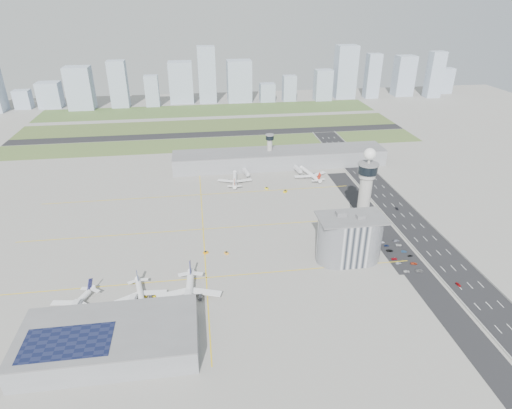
{
  "coord_description": "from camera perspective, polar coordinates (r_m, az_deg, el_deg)",
  "views": [
    {
      "loc": [
        -39.98,
        -245.22,
        156.86
      ],
      "look_at": [
        0.0,
        35.0,
        15.0
      ],
      "focal_mm": 30.0,
      "sensor_mm": 36.0,
      "label": 1
    }
  ],
  "objects": [
    {
      "name": "skyline_bldg_5",
      "position": [
        685.14,
        -17.86,
        15.02
      ],
      "size": [
        25.49,
        20.39,
        66.89
      ],
      "primitive_type": "cube",
      "color": "#9EADC1",
      "rests_on": "ground"
    },
    {
      "name": "tug_1",
      "position": [
        256.38,
        -13.5,
        -11.76
      ],
      "size": [
        2.9,
        2.13,
        1.59
      ],
      "primitive_type": null,
      "rotation": [
        0.0,
        0.0,
        -1.66
      ],
      "color": "yellow",
      "rests_on": "ground"
    },
    {
      "name": "secondary_tower",
      "position": [
        424.44,
        1.83,
        7.62
      ],
      "size": [
        8.6,
        8.6,
        31.9
      ],
      "color": "#ADAAA5",
      "rests_on": "ground"
    },
    {
      "name": "car_lot_5",
      "position": [
        310.28,
        16.43,
        -4.84
      ],
      "size": [
        3.58,
        1.37,
        1.16
      ],
      "primitive_type": "imported",
      "rotation": [
        0.0,
        0.0,
        1.61
      ],
      "color": "silver",
      "rests_on": "ground"
    },
    {
      "name": "car_hw_0",
      "position": [
        284.89,
        25.37,
        -9.61
      ],
      "size": [
        2.03,
        3.92,
        1.28
      ],
      "primitive_type": "imported",
      "rotation": [
        0.0,
        0.0,
        0.14
      ],
      "color": "maroon",
      "rests_on": "ground"
    },
    {
      "name": "car_hw_4",
      "position": [
        477.22,
        10.5,
        7.06
      ],
      "size": [
        1.75,
        3.72,
        1.23
      ],
      "primitive_type": "imported",
      "rotation": [
        0.0,
        0.0,
        0.08
      ],
      "color": "gray",
      "rests_on": "ground"
    },
    {
      "name": "terminal_pier",
      "position": [
        428.02,
        3.18,
        6.21
      ],
      "size": [
        210.0,
        32.0,
        15.8
      ],
      "color": "gray",
      "rests_on": "ground"
    },
    {
      "name": "skyline_bldg_3",
      "position": [
        722.56,
        -25.77,
        13.03
      ],
      "size": [
        32.3,
        25.84,
        36.93
      ],
      "primitive_type": "cube",
      "color": "#9EADC1",
      "rests_on": "ground"
    },
    {
      "name": "car_hw_1",
      "position": [
        360.23,
        18.27,
        -0.52
      ],
      "size": [
        1.62,
        4.02,
        1.3
      ],
      "primitive_type": "imported",
      "rotation": [
        0.0,
        0.0,
        -0.06
      ],
      "color": "black",
      "rests_on": "ground"
    },
    {
      "name": "airplane_near_c",
      "position": [
        247.81,
        -8.97,
        -11.23
      ],
      "size": [
        39.64,
        45.86,
        12.29
      ],
      "primitive_type": null,
      "rotation": [
        0.0,
        0.0,
        -1.63
      ],
      "color": "white",
      "rests_on": "ground"
    },
    {
      "name": "skyline_bldg_13",
      "position": [
        729.43,
        11.82,
        16.92
      ],
      "size": [
        32.26,
        25.81,
        81.2
      ],
      "primitive_type": "cube",
      "color": "#9EADC1",
      "rests_on": "ground"
    },
    {
      "name": "parking_lot",
      "position": [
        301.32,
        18.53,
        -6.3
      ],
      "size": [
        20.0,
        44.0,
        0.1
      ],
      "primitive_type": "cube",
      "color": "black",
      "rests_on": "ground"
    },
    {
      "name": "jet_bridge_near_0",
      "position": [
        250.97,
        -23.81,
        -13.97
      ],
      "size": [
        5.39,
        14.31,
        5.7
      ],
      "primitive_type": null,
      "rotation": [
        0.0,
        0.0,
        1.4
      ],
      "color": "silver",
      "rests_on": "ground"
    },
    {
      "name": "skyline_bldg_4",
      "position": [
        692.28,
        -22.43,
        14.15
      ],
      "size": [
        35.81,
        28.65,
        60.36
      ],
      "primitive_type": "cube",
      "color": "#9EADC1",
      "rests_on": "ground"
    },
    {
      "name": "airplane_far_a",
      "position": [
        389.73,
        -2.86,
        3.67
      ],
      "size": [
        34.82,
        39.75,
        10.29
      ],
      "primitive_type": null,
      "rotation": [
        0.0,
        0.0,
        1.47
      ],
      "color": "white",
      "rests_on": "ground"
    },
    {
      "name": "skyline_bldg_10",
      "position": [
        693.32,
        1.51,
        14.71
      ],
      "size": [
        23.01,
        18.41,
        27.75
      ],
      "primitive_type": "cube",
      "color": "#9EADC1",
      "rests_on": "ground"
    },
    {
      "name": "car_lot_10",
      "position": [
        310.56,
        18.49,
        -5.13
      ],
      "size": [
        4.39,
        2.57,
        1.15
      ],
      "primitive_type": "imported",
      "rotation": [
        0.0,
        0.0,
        1.4
      ],
      "color": "white",
      "rests_on": "ground"
    },
    {
      "name": "car_lot_9",
      "position": [
        304.36,
        19.12,
        -5.93
      ],
      "size": [
        3.69,
        1.68,
        1.17
      ],
      "primitive_type": "imported",
      "rotation": [
        0.0,
        0.0,
        1.45
      ],
      "color": "navy",
      "rests_on": "ground"
    },
    {
      "name": "jet_bridge_near_1",
      "position": [
        243.94,
        -16.84,
        -13.92
      ],
      "size": [
        5.39,
        14.31,
        5.7
      ],
      "primitive_type": null,
      "rotation": [
        0.0,
        0.0,
        1.4
      ],
      "color": "silver",
      "rests_on": "ground"
    },
    {
      "name": "grass_strip_2",
      "position": [
        644.89,
        -6.25,
        12.39
      ],
      "size": [
        480.0,
        70.0,
        0.08
      ],
      "primitive_type": "cube",
      "color": "#435B2B",
      "rests_on": "ground"
    },
    {
      "name": "car_lot_4",
      "position": [
        307.47,
        17.01,
        -5.24
      ],
      "size": [
        3.34,
        1.55,
        1.11
      ],
      "primitive_type": "imported",
      "rotation": [
        0.0,
        0.0,
        1.49
      ],
      "color": "navy",
      "rests_on": "ground"
    },
    {
      "name": "tug_5",
      "position": [
        372.05,
        3.92,
        1.78
      ],
      "size": [
        3.91,
        3.94,
        1.91
      ],
      "primitive_type": null,
      "rotation": [
        0.0,
        0.0,
        -0.77
      ],
      "color": "#DEB40B",
      "rests_on": "ground"
    },
    {
      "name": "skyline_bldg_14",
      "position": [
        739.67,
        15.26,
        16.2
      ],
      "size": [
        21.59,
        17.28,
        68.75
      ],
      "primitive_type": "cube",
      "color": "#9EADC1",
      "rests_on": "ground"
    },
    {
      "name": "barrier_right",
      "position": [
        336.31,
        23.28,
        -3.45
      ],
      "size": [
        0.6,
        500.0,
        1.2
      ],
      "primitive_type": "cube",
      "color": "#9E9E99",
      "rests_on": "ground"
    },
    {
      "name": "skyline_bldg_11",
      "position": [
        698.44,
        4.45,
        15.2
      ],
      "size": [
        20.22,
        16.18,
        38.97
      ],
      "primitive_type": "cube",
      "color": "#9EADC1",
      "rests_on": "ground"
    },
    {
      "name": "car_lot_2",
      "position": [
        294.73,
        17.97,
        -6.89
      ],
      "size": [
        4.06,
        2.1,
        1.1
      ],
      "primitive_type": "imported",
      "rotation": [
        0.0,
        0.0,
        1.64
      ],
      "color": "#A20B17",
      "rests_on": "ground"
    },
    {
      "name": "skyline_bldg_12",
      "position": [
        709.15,
        8.92,
        15.47
      ],
      "size": [
        26.14,
        20.92,
        46.89
      ],
      "primitive_type": "cube",
      "color": "#9EADC1",
      "rests_on": "ground"
    },
    {
      "name": "taxiway_line_h_0",
      "position": [
        266.31,
        -6.65,
        -9.68
      ],
      "size": [
        260.0,
        0.6,
        0.01
      ],
      "primitive_type": "cube",
      "color": "yellow",
      "rests_on": "ground"
    },
    {
      "name": "airplane_near_b",
      "position": [
        253.4,
        -15.16,
        -11.34
      ],
      "size": [
        36.03,
        40.08,
        9.74
      ],
      "primitive_type": null,
      "rotation": [
        0.0,
        0.0,
        -1.37
      ],
      "color": "white",
      "rests_on": "ground"
    },
    {
      "name": "grass_strip_0",
      "position": [
        496.08,
        -5.45,
        8.07
      ],
      "size": [
        480.0,
        50.0,
        0.08
      ],
      "primitive_type": "cube",
      "color": "#3F5829",
      "rests_on": "ground"
    },
    {
      "name": "jet_bridge_near_2",
      "position": [
        240.47,
        -9.59,
        -13.66
      ],
      "size": [
        5.39,
        14.31,
        5.7
      ],
      "primitive_type": null,
      "rotation": [
        0.0,
        0.0,
        1.4
      ],
      "color": "silver",
      "rests_on": "ground"
    },
    {
      "name": "grass_strip_1",
      "position": [
        567.67,
        -5.88,
        10.44
      ],
      "size": [
        480.0,
        60.0,
        0.08
      ],
      "primitive_type": "cube",
      "color": "#465B2B",
      "rests_on": "ground"
    },
    {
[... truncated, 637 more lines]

